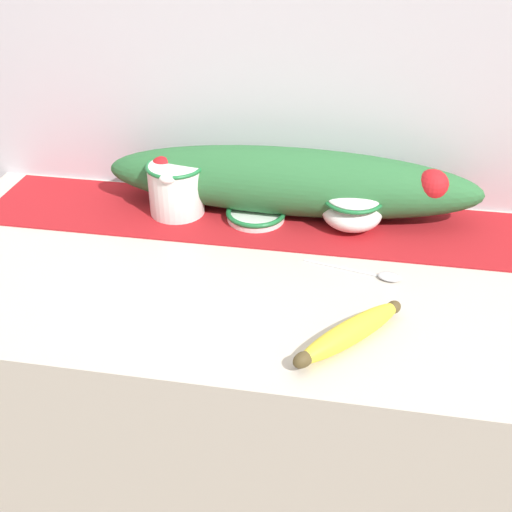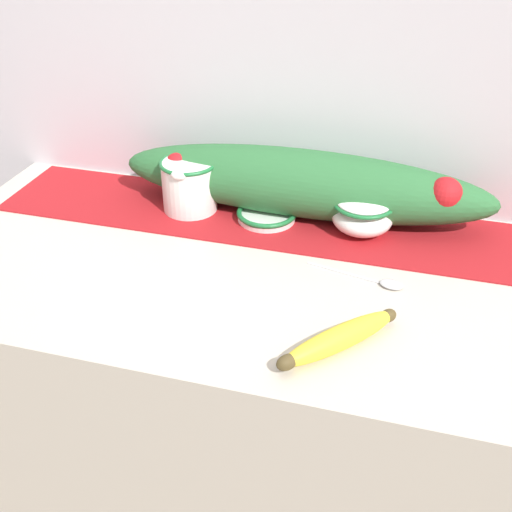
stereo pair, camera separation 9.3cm
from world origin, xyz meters
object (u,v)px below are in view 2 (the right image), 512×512
Objects in this scene: cream_pitcher at (190,183)px; sugar_bowl at (363,213)px; banana at (339,338)px; small_dish at (267,215)px; spoon at (385,283)px.

cream_pitcher is 0.36m from sugar_bowl.
cream_pitcher is 0.72× the size of banana.
cream_pitcher is 1.13× the size of small_dish.
small_dish is 0.41m from banana.
cream_pitcher is 0.46m from spoon.
banana is at bearing -59.69° from small_dish.
cream_pitcher is at bearing 178.81° from small_dish.
small_dish is (0.17, -0.00, -0.05)m from cream_pitcher.
banana is at bearing -87.56° from sugar_bowl.
banana is (0.21, -0.35, 0.01)m from small_dish.
sugar_bowl is at bearing 92.44° from banana.
sugar_bowl reaches higher than banana.
spoon is (0.26, -0.17, -0.01)m from small_dish.
spoon is (0.42, -0.17, -0.06)m from cream_pitcher.
cream_pitcher is at bearing 170.48° from spoon.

